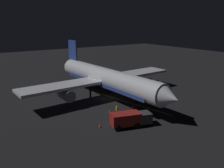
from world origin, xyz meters
TOP-DOWN VIEW (x-y plane):
  - ground_plane at (0.00, 0.00)m, footprint 180.00×180.00m
  - apron_guide_stripe at (-2.24, 4.00)m, footprint 4.41×19.34m
  - airliner at (0.03, -0.58)m, footprint 33.81×36.02m
  - baggage_truck at (4.21, 12.95)m, footprint 6.36×3.73m
  - catering_truck at (-10.41, 0.03)m, footprint 6.57×3.87m
  - ground_crew_worker at (3.31, 8.40)m, footprint 0.40×0.40m
  - traffic_cone_near_left at (7.95, 10.63)m, footprint 0.50×0.50m
  - traffic_cone_near_right at (3.61, 6.68)m, footprint 0.50×0.50m

SIDE VIEW (x-z plane):
  - ground_plane at x=0.00m, z-range -0.20..0.00m
  - apron_guide_stripe at x=-2.24m, z-range 0.00..0.01m
  - traffic_cone_near_left at x=7.95m, z-range -0.03..0.52m
  - traffic_cone_near_right at x=3.61m, z-range -0.03..0.52m
  - ground_crew_worker at x=3.31m, z-range 0.02..1.76m
  - baggage_truck at x=4.21m, z-range 0.06..2.27m
  - catering_truck at x=-10.41m, z-range 0.03..2.57m
  - airliner at x=0.03m, z-range -1.28..9.54m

